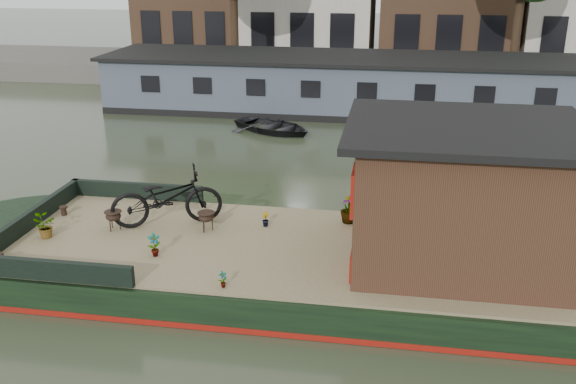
% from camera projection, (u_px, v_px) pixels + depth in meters
% --- Properties ---
extents(ground, '(120.00, 120.00, 0.00)m').
position_uv_depth(ground, '(331.00, 281.00, 11.86)').
color(ground, '#27301E').
rests_on(ground, ground).
extents(houseboat_hull, '(14.01, 4.02, 0.60)m').
position_uv_depth(houseboat_hull, '(260.00, 263.00, 11.97)').
color(houseboat_hull, black).
rests_on(houseboat_hull, ground).
extents(houseboat_deck, '(11.80, 3.80, 0.05)m').
position_uv_depth(houseboat_deck, '(332.00, 251.00, 11.64)').
color(houseboat_deck, '#877853').
rests_on(houseboat_deck, houseboat_hull).
extents(bow_bulwark, '(3.00, 4.00, 0.35)m').
position_uv_depth(bow_bulwark, '(70.00, 223.00, 12.36)').
color(bow_bulwark, black).
rests_on(bow_bulwark, houseboat_deck).
extents(cabin, '(4.00, 3.50, 2.42)m').
position_uv_depth(cabin, '(462.00, 193.00, 10.87)').
color(cabin, black).
rests_on(cabin, houseboat_deck).
extents(bicycle, '(2.29, 1.55, 1.14)m').
position_uv_depth(bicycle, '(167.00, 198.00, 12.53)').
color(bicycle, black).
rests_on(bicycle, houseboat_deck).
extents(potted_plant_a, '(0.28, 0.26, 0.44)m').
position_uv_depth(potted_plant_a, '(154.00, 245.00, 11.30)').
color(potted_plant_a, brown).
rests_on(potted_plant_a, houseboat_deck).
extents(potted_plant_b, '(0.20, 0.20, 0.28)m').
position_uv_depth(potted_plant_b, '(265.00, 219.00, 12.60)').
color(potted_plant_b, brown).
rests_on(potted_plant_b, houseboat_deck).
extents(potted_plant_c, '(0.49, 0.45, 0.46)m').
position_uv_depth(potted_plant_c, '(44.00, 227.00, 12.05)').
color(potted_plant_c, '#B15433').
rests_on(potted_plant_c, houseboat_deck).
extents(potted_plant_d, '(0.37, 0.37, 0.60)m').
position_uv_depth(potted_plant_d, '(349.00, 208.00, 12.72)').
color(potted_plant_d, brown).
rests_on(potted_plant_d, houseboat_deck).
extents(potted_plant_e, '(0.18, 0.17, 0.28)m').
position_uv_depth(potted_plant_e, '(223.00, 280.00, 10.26)').
color(potted_plant_e, brown).
rests_on(potted_plant_e, houseboat_deck).
extents(brazier_front, '(0.40, 0.40, 0.38)m').
position_uv_depth(brazier_front, '(206.00, 221.00, 12.38)').
color(brazier_front, black).
rests_on(brazier_front, houseboat_deck).
extents(brazier_rear, '(0.46, 0.46, 0.38)m').
position_uv_depth(brazier_rear, '(114.00, 220.00, 12.42)').
color(brazier_rear, black).
rests_on(brazier_rear, houseboat_deck).
extents(bollard_port, '(0.17, 0.17, 0.19)m').
position_uv_depth(bollard_port, '(64.00, 211.00, 13.15)').
color(bollard_port, black).
rests_on(bollard_port, houseboat_deck).
extents(dinghy, '(3.65, 3.34, 0.62)m').
position_uv_depth(dinghy, '(273.00, 123.00, 21.90)').
color(dinghy, black).
rests_on(dinghy, ground).
extents(far_houseboat, '(20.40, 4.40, 2.11)m').
position_uv_depth(far_houseboat, '(369.00, 87.00, 24.48)').
color(far_houseboat, '#414956').
rests_on(far_houseboat, ground).
extents(quay, '(60.00, 6.00, 0.90)m').
position_uv_depth(quay, '(375.00, 72.00, 30.67)').
color(quay, '#47443F').
rests_on(quay, ground).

